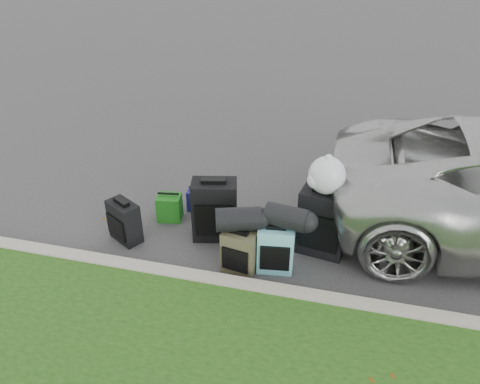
% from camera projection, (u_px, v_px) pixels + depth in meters
% --- Properties ---
extents(ground, '(120.00, 120.00, 0.00)m').
position_uv_depth(ground, '(244.00, 237.00, 6.02)').
color(ground, '#383535').
rests_on(ground, ground).
extents(curb, '(120.00, 0.18, 0.15)m').
position_uv_depth(curb, '(222.00, 284.00, 5.15)').
color(curb, '#9E937F').
rests_on(curb, ground).
extents(suitcase_small_black, '(0.49, 0.42, 0.53)m').
position_uv_depth(suitcase_small_black, '(125.00, 221.00, 5.86)').
color(suitcase_small_black, black).
rests_on(suitcase_small_black, ground).
extents(suitcase_large_black_left, '(0.61, 0.44, 0.79)m').
position_uv_depth(suitcase_large_black_left, '(215.00, 210.00, 5.85)').
color(suitcase_large_black_left, black).
rests_on(suitcase_large_black_left, ground).
extents(suitcase_olive, '(0.42, 0.30, 0.53)m').
position_uv_depth(suitcase_olive, '(240.00, 252.00, 5.34)').
color(suitcase_olive, '#3C3925').
rests_on(suitcase_olive, ground).
extents(suitcase_teal, '(0.44, 0.30, 0.58)m').
position_uv_depth(suitcase_teal, '(275.00, 249.00, 5.34)').
color(suitcase_teal, '#57A2AE').
rests_on(suitcase_teal, ground).
extents(suitcase_large_black_right, '(0.61, 0.42, 0.84)m').
position_uv_depth(suitcase_large_black_right, '(323.00, 222.00, 5.58)').
color(suitcase_large_black_right, black).
rests_on(suitcase_large_black_right, ground).
extents(tote_green, '(0.35, 0.30, 0.36)m').
position_uv_depth(tote_green, '(170.00, 207.00, 6.30)').
color(tote_green, '#1C6C18').
rests_on(tote_green, ground).
extents(tote_navy, '(0.29, 0.23, 0.30)m').
position_uv_depth(tote_navy, '(198.00, 200.00, 6.53)').
color(tote_navy, navy).
rests_on(tote_navy, ground).
extents(duffel_left, '(0.56, 0.41, 0.27)m').
position_uv_depth(duffel_left, '(238.00, 219.00, 5.20)').
color(duffel_left, black).
rests_on(duffel_left, suitcase_olive).
extents(duffel_right, '(0.51, 0.34, 0.26)m').
position_uv_depth(duffel_right, '(287.00, 217.00, 5.15)').
color(duffel_right, black).
rests_on(duffel_right, suitcase_teal).
extents(trash_bag, '(0.42, 0.42, 0.42)m').
position_uv_depth(trash_bag, '(327.00, 175.00, 5.26)').
color(trash_bag, white).
rests_on(trash_bag, suitcase_large_black_right).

